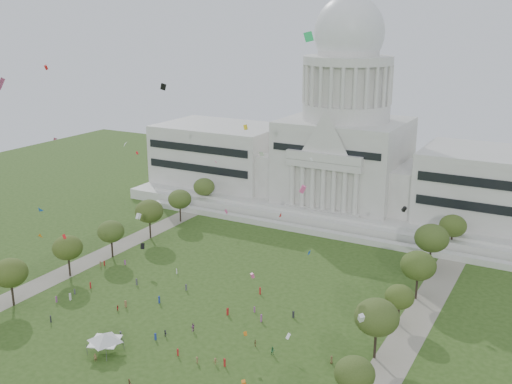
% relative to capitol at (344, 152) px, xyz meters
% --- Properties ---
extents(ground, '(400.00, 400.00, 0.00)m').
position_rel_capitol_xyz_m(ground, '(0.00, -113.59, -22.30)').
color(ground, '#2D4A16').
rests_on(ground, ground).
extents(capitol, '(160.00, 64.50, 91.30)m').
position_rel_capitol_xyz_m(capitol, '(0.00, 0.00, 0.00)').
color(capitol, beige).
rests_on(capitol, ground).
extents(path_left, '(8.00, 160.00, 0.04)m').
position_rel_capitol_xyz_m(path_left, '(-48.00, -83.59, -22.28)').
color(path_left, gray).
rests_on(path_left, ground).
extents(path_right, '(8.00, 160.00, 0.04)m').
position_rel_capitol_xyz_m(path_right, '(48.00, -83.59, -22.28)').
color(path_right, gray).
rests_on(path_right, ground).
extents(row_tree_l_1, '(8.86, 8.86, 12.59)m').
position_rel_capitol_xyz_m(row_tree_l_1, '(-44.07, -116.55, -13.34)').
color(row_tree_l_1, black).
rests_on(row_tree_l_1, ground).
extents(row_tree_r_1, '(7.58, 7.58, 10.78)m').
position_rel_capitol_xyz_m(row_tree_r_1, '(46.22, -115.34, -14.64)').
color(row_tree_r_1, black).
rests_on(row_tree_r_1, ground).
extents(row_tree_l_2, '(8.42, 8.42, 11.97)m').
position_rel_capitol_xyz_m(row_tree_l_2, '(-45.04, -96.29, -13.79)').
color(row_tree_l_2, black).
rests_on(row_tree_l_2, ground).
extents(row_tree_r_2, '(9.55, 9.55, 13.58)m').
position_rel_capitol_xyz_m(row_tree_r_2, '(44.17, -96.15, -12.64)').
color(row_tree_r_2, black).
rests_on(row_tree_r_2, ground).
extents(row_tree_l_3, '(8.12, 8.12, 11.55)m').
position_rel_capitol_xyz_m(row_tree_l_3, '(-44.09, -79.67, -14.09)').
color(row_tree_l_3, black).
rests_on(row_tree_l_3, ground).
extents(row_tree_r_3, '(7.01, 7.01, 9.98)m').
position_rel_capitol_xyz_m(row_tree_r_3, '(44.40, -79.10, -15.21)').
color(row_tree_r_3, black).
rests_on(row_tree_r_3, ground).
extents(row_tree_l_4, '(9.29, 9.29, 13.21)m').
position_rel_capitol_xyz_m(row_tree_l_4, '(-44.08, -61.17, -12.90)').
color(row_tree_l_4, black).
rests_on(row_tree_l_4, ground).
extents(row_tree_r_4, '(9.19, 9.19, 13.06)m').
position_rel_capitol_xyz_m(row_tree_r_4, '(44.76, -63.55, -13.01)').
color(row_tree_r_4, black).
rests_on(row_tree_r_4, ground).
extents(row_tree_l_5, '(8.33, 8.33, 11.85)m').
position_rel_capitol_xyz_m(row_tree_l_5, '(-45.22, -42.58, -13.88)').
color(row_tree_l_5, black).
rests_on(row_tree_l_5, ground).
extents(row_tree_r_5, '(9.82, 9.82, 13.96)m').
position_rel_capitol_xyz_m(row_tree_r_5, '(43.49, -43.40, -12.37)').
color(row_tree_r_5, black).
rests_on(row_tree_r_5, ground).
extents(row_tree_l_6, '(8.19, 8.19, 11.64)m').
position_rel_capitol_xyz_m(row_tree_l_6, '(-46.87, -24.45, -14.02)').
color(row_tree_l_6, black).
rests_on(row_tree_l_6, ground).
extents(row_tree_r_6, '(8.42, 8.42, 11.97)m').
position_rel_capitol_xyz_m(row_tree_r_6, '(45.96, -25.46, -13.79)').
color(row_tree_r_6, black).
rests_on(row_tree_r_6, ground).
extents(event_tent, '(10.89, 10.89, 4.68)m').
position_rel_capitol_xyz_m(event_tent, '(-8.20, -122.14, -18.67)').
color(event_tent, '#4C4C4C').
rests_on(event_tent, ground).
extents(person_0, '(0.84, 1.00, 1.76)m').
position_rel_capitol_xyz_m(person_0, '(36.89, -102.69, -21.42)').
color(person_0, olive).
rests_on(person_0, ground).
extents(person_2, '(1.08, 1.04, 1.91)m').
position_rel_capitol_xyz_m(person_2, '(24.46, -105.66, -21.34)').
color(person_2, '#33723F').
rests_on(person_2, ground).
extents(person_3, '(0.64, 1.05, 1.54)m').
position_rel_capitol_xyz_m(person_3, '(11.93, -116.35, -21.53)').
color(person_3, olive).
rests_on(person_3, ground).
extents(person_4, '(0.78, 1.25, 2.02)m').
position_rel_capitol_xyz_m(person_4, '(3.47, -105.48, -21.28)').
color(person_4, '#994C8C').
rests_on(person_4, ground).
extents(person_5, '(1.58, 1.29, 1.61)m').
position_rel_capitol_xyz_m(person_5, '(-0.85, -110.43, -21.49)').
color(person_5, '#4C4C51').
rests_on(person_5, ground).
extents(person_7, '(0.82, 0.82, 1.84)m').
position_rel_capitol_xyz_m(person_7, '(-7.52, -126.07, -21.38)').
color(person_7, olive).
rests_on(person_7, ground).
extents(person_8, '(0.82, 0.69, 1.45)m').
position_rel_capitol_xyz_m(person_8, '(-18.89, -106.03, -21.57)').
color(person_8, '#B21E1E').
rests_on(person_8, ground).
extents(person_9, '(1.08, 1.03, 1.53)m').
position_rel_capitol_xyz_m(person_9, '(15.54, -114.83, -21.53)').
color(person_9, olive).
rests_on(person_9, ground).
extents(person_10, '(0.68, 0.99, 1.55)m').
position_rel_capitol_xyz_m(person_10, '(19.38, -104.35, -21.52)').
color(person_10, olive).
rests_on(person_10, ground).
extents(person_11, '(1.53, 1.35, 1.59)m').
position_rel_capitol_xyz_m(person_11, '(4.74, -129.55, -21.50)').
color(person_11, olive).
rests_on(person_11, ground).
extents(distant_crowd, '(63.66, 38.21, 1.93)m').
position_rel_capitol_xyz_m(distant_crowd, '(-11.64, -98.81, -21.42)').
color(distant_crowd, silver).
rests_on(distant_crowd, ground).
extents(kite_swarm, '(89.41, 103.96, 64.90)m').
position_rel_capitol_xyz_m(kite_swarm, '(0.09, -102.80, 6.28)').
color(kite_swarm, white).
rests_on(kite_swarm, ground).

